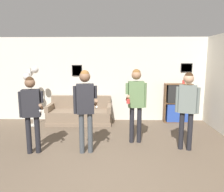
% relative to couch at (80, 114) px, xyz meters
% --- Properties ---
extents(ground_plane, '(20.00, 20.00, 0.00)m').
position_rel_couch_xyz_m(ground_plane, '(0.91, -3.56, -0.28)').
color(ground_plane, brown).
extents(wall_back, '(8.60, 0.08, 2.70)m').
position_rel_couch_xyz_m(wall_back, '(0.92, 0.42, 1.07)').
color(wall_back, silver).
rests_on(wall_back, ground_plane).
extents(couch, '(2.00, 0.80, 0.83)m').
position_rel_couch_xyz_m(couch, '(0.00, 0.00, 0.00)').
color(couch, '#7A6651').
rests_on(couch, ground_plane).
extents(bookshelf, '(0.85, 0.30, 1.25)m').
position_rel_couch_xyz_m(bookshelf, '(3.11, 0.20, 0.34)').
color(bookshelf, brown).
rests_on(bookshelf, ground_plane).
extents(floor_lamp, '(0.41, 0.45, 1.80)m').
position_rel_couch_xyz_m(floor_lamp, '(-1.38, -0.31, 1.15)').
color(floor_lamp, '#ADA89E').
rests_on(floor_lamp, ground_plane).
extents(person_player_foreground_left, '(0.55, 0.43, 1.66)m').
position_rel_couch_xyz_m(person_player_foreground_left, '(-0.62, -2.27, 0.74)').
color(person_player_foreground_left, black).
rests_on(person_player_foreground_left, ground_plane).
extents(person_player_foreground_center, '(0.54, 0.46, 1.79)m').
position_rel_couch_xyz_m(person_player_foreground_center, '(0.51, -2.22, 0.84)').
color(person_player_foreground_center, '#3D4247').
rests_on(person_player_foreground_center, ground_plane).
extents(person_watcher_holding_cup, '(0.50, 0.45, 1.78)m').
position_rel_couch_xyz_m(person_watcher_holding_cup, '(1.63, -1.59, 0.83)').
color(person_watcher_holding_cup, black).
rests_on(person_watcher_holding_cup, ground_plane).
extents(person_spectator_near_bookshelf, '(0.48, 0.30, 1.73)m').
position_rel_couch_xyz_m(person_spectator_near_bookshelf, '(2.71, -1.99, 0.79)').
color(person_spectator_near_bookshelf, black).
rests_on(person_spectator_near_bookshelf, ground_plane).
extents(drinking_cup, '(0.08, 0.08, 0.12)m').
position_rel_couch_xyz_m(drinking_cup, '(3.27, 0.20, 1.02)').
color(drinking_cup, red).
rests_on(drinking_cup, bookshelf).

